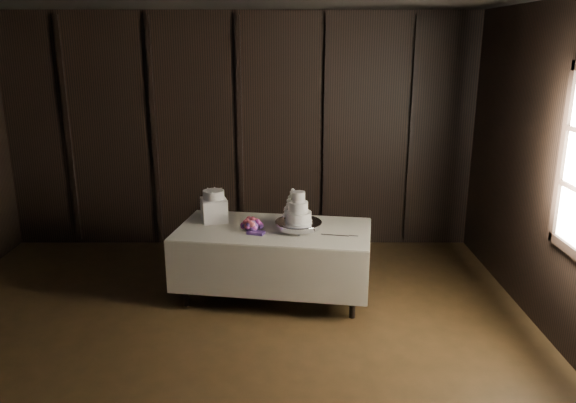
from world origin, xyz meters
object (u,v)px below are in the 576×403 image
at_px(display_table, 274,259).
at_px(small_cake, 214,195).
at_px(box_pedestal, 214,210).
at_px(cake_stand, 298,226).
at_px(bouquet, 252,225).
at_px(wedding_cake, 296,210).

distance_m(display_table, small_cake, 0.94).
distance_m(display_table, box_pedestal, 0.83).
xyz_separation_m(cake_stand, small_cake, (-0.90, 0.30, 0.25)).
bearing_deg(display_table, box_pedestal, 167.75).
bearing_deg(cake_stand, bouquet, -179.28).
height_order(display_table, cake_stand, cake_stand).
distance_m(display_table, wedding_cake, 0.61).
relative_size(wedding_cake, bouquet, 0.85).
xyz_separation_m(display_table, cake_stand, (0.26, -0.05, 0.39)).
bearing_deg(bouquet, cake_stand, 0.72).
bearing_deg(display_table, wedding_cake, -7.37).
xyz_separation_m(display_table, small_cake, (-0.64, 0.25, 0.64)).
bearing_deg(bouquet, small_cake, 143.78).
xyz_separation_m(display_table, bouquet, (-0.22, -0.06, 0.40)).
bearing_deg(box_pedestal, display_table, -21.03).
distance_m(cake_stand, bouquet, 0.48).
height_order(display_table, box_pedestal, box_pedestal).
distance_m(display_table, cake_stand, 0.47).
height_order(wedding_cake, box_pedestal, wedding_cake).
bearing_deg(box_pedestal, cake_stand, -18.53).
xyz_separation_m(cake_stand, bouquet, (-0.48, -0.01, 0.01)).
bearing_deg(box_pedestal, wedding_cake, -19.77).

